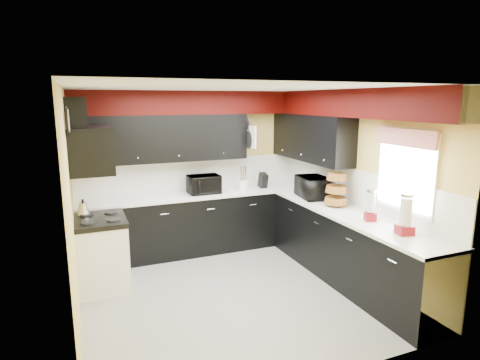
{
  "coord_description": "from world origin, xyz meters",
  "views": [
    {
      "loc": [
        -1.7,
        -4.36,
        2.37
      ],
      "look_at": [
        0.39,
        0.74,
        1.26
      ],
      "focal_mm": 30.0,
      "sensor_mm": 36.0,
      "label": 1
    }
  ],
  "objects_px": {
    "toaster_oven": "(204,184)",
    "knife_block": "(263,181)",
    "utensil_crock": "(243,185)",
    "microwave": "(313,187)",
    "kettle": "(83,208)"
  },
  "relations": [
    {
      "from": "utensil_crock",
      "to": "kettle",
      "type": "relative_size",
      "value": 0.93
    },
    {
      "from": "utensil_crock",
      "to": "knife_block",
      "type": "distance_m",
      "value": 0.37
    },
    {
      "from": "toaster_oven",
      "to": "kettle",
      "type": "height_order",
      "value": "toaster_oven"
    },
    {
      "from": "knife_block",
      "to": "kettle",
      "type": "bearing_deg",
      "value": -169.19
    },
    {
      "from": "utensil_crock",
      "to": "kettle",
      "type": "distance_m",
      "value": 2.46
    },
    {
      "from": "toaster_oven",
      "to": "utensil_crock",
      "type": "height_order",
      "value": "toaster_oven"
    },
    {
      "from": "knife_block",
      "to": "kettle",
      "type": "height_order",
      "value": "knife_block"
    },
    {
      "from": "microwave",
      "to": "utensil_crock",
      "type": "distance_m",
      "value": 1.15
    },
    {
      "from": "kettle",
      "to": "knife_block",
      "type": "bearing_deg",
      "value": 9.61
    },
    {
      "from": "utensil_crock",
      "to": "toaster_oven",
      "type": "bearing_deg",
      "value": 177.61
    },
    {
      "from": "knife_block",
      "to": "microwave",
      "type": "bearing_deg",
      "value": -64.44
    },
    {
      "from": "microwave",
      "to": "knife_block",
      "type": "xyz_separation_m",
      "value": [
        -0.4,
        0.88,
        -0.03
      ]
    },
    {
      "from": "microwave",
      "to": "kettle",
      "type": "xyz_separation_m",
      "value": [
        -3.18,
        0.41,
        -0.1
      ]
    },
    {
      "from": "toaster_oven",
      "to": "knife_block",
      "type": "bearing_deg",
      "value": -0.05
    },
    {
      "from": "toaster_oven",
      "to": "microwave",
      "type": "bearing_deg",
      "value": -32.01
    }
  ]
}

